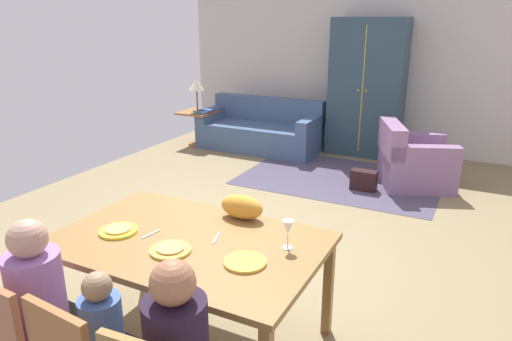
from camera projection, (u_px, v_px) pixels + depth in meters
ground_plane at (287, 221)px, 5.08m from camera, size 6.48×6.57×0.02m
back_wall at (371, 66)px, 7.47m from camera, size 6.48×0.10×2.70m
dining_table at (188, 249)px, 2.99m from camera, size 1.71×1.10×0.76m
plate_near_man at (118, 231)px, 3.07m from camera, size 0.25×0.25×0.02m
pizza_near_man at (118, 229)px, 3.06m from camera, size 0.17×0.17×0.01m
plate_near_child at (171, 250)px, 2.82m from camera, size 0.25×0.25×0.02m
pizza_near_child at (170, 248)px, 2.81m from camera, size 0.17×0.17×0.01m
plate_near_woman at (245, 262)px, 2.68m from camera, size 0.25×0.25×0.02m
wine_glass at (288, 229)px, 2.82m from camera, size 0.07×0.07×0.19m
fork at (151, 234)px, 3.04m from camera, size 0.04×0.15×0.01m
knife at (216, 238)px, 2.99m from camera, size 0.06×0.17×0.01m
dining_chair_man at (19, 335)px, 2.49m from camera, size 0.44×0.44×0.87m
person_man at (46, 315)px, 2.63m from camera, size 0.30×0.41×1.11m
cat at (242, 207)px, 3.26m from camera, size 0.32×0.16×0.17m
area_rug at (341, 178)px, 6.37m from camera, size 2.60×1.80×0.01m
couch at (261, 131)px, 7.71m from camera, size 1.97×0.86×0.82m
armchair at (412, 161)px, 6.04m from camera, size 1.12×1.11×0.82m
armoire at (367, 88)px, 7.21m from camera, size 1.10×0.59×2.10m
side_table at (198, 123)px, 7.93m from camera, size 0.56×0.56×0.58m
table_lamp at (197, 86)px, 7.73m from camera, size 0.26×0.26×0.54m
book_lower at (207, 111)px, 7.79m from camera, size 0.22×0.16×0.03m
book_upper at (206, 110)px, 7.77m from camera, size 0.22×0.16×0.03m
handbag at (364, 180)px, 5.91m from camera, size 0.32×0.16×0.26m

